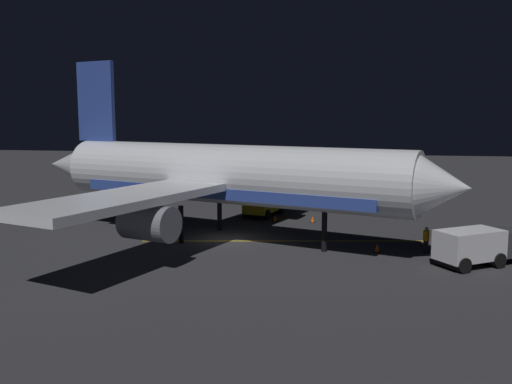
# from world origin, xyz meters

# --- Properties ---
(ground_plane) EXTENTS (180.00, 180.00, 0.20)m
(ground_plane) POSITION_xyz_m (0.00, 0.00, -0.10)
(ground_plane) COLOR #313135
(apron_guide_stripe) EXTENTS (3.97, 19.90, 0.01)m
(apron_guide_stripe) POSITION_xyz_m (-0.30, 4.00, 0.00)
(apron_guide_stripe) COLOR gold
(apron_guide_stripe) RESTS_ON ground_plane
(airliner) EXTENTS (33.03, 33.43, 13.05)m
(airliner) POSITION_xyz_m (-0.18, -0.57, 4.54)
(airliner) COLOR white
(airliner) RESTS_ON ground_plane
(baggage_truck) EXTENTS (4.92, 5.80, 2.18)m
(baggage_truck) POSITION_xyz_m (3.95, 16.11, 1.15)
(baggage_truck) COLOR silver
(baggage_truck) RESTS_ON ground_plane
(catering_truck) EXTENTS (6.50, 3.50, 2.63)m
(catering_truck) POSITION_xyz_m (-10.29, 0.95, 1.34)
(catering_truck) COLOR gold
(catering_truck) RESTS_ON ground_plane
(ground_crew_worker) EXTENTS (0.40, 0.40, 1.74)m
(ground_crew_worker) POSITION_xyz_m (1.57, 13.44, 0.89)
(ground_crew_worker) COLOR black
(ground_crew_worker) RESTS_ON ground_plane
(traffic_cone_near_left) EXTENTS (0.50, 0.50, 0.55)m
(traffic_cone_near_left) POSITION_xyz_m (1.74, 10.37, 0.25)
(traffic_cone_near_left) COLOR #EA590F
(traffic_cone_near_left) RESTS_ON ground_plane
(traffic_cone_near_right) EXTENTS (0.50, 0.50, 0.55)m
(traffic_cone_near_right) POSITION_xyz_m (-7.53, 2.22, 0.25)
(traffic_cone_near_right) COLOR #EA590F
(traffic_cone_near_right) RESTS_ON ground_plane
(traffic_cone_under_wing) EXTENTS (0.50, 0.50, 0.55)m
(traffic_cone_under_wing) POSITION_xyz_m (-7.62, 5.36, 0.25)
(traffic_cone_under_wing) COLOR #EA590F
(traffic_cone_under_wing) RESTS_ON ground_plane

